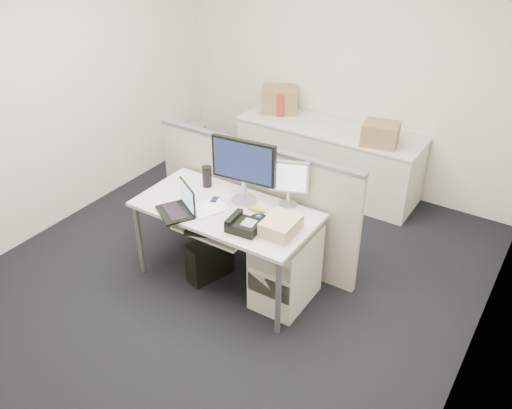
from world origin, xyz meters
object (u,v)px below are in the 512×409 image
Objects in this scene: laptop at (174,201)px; desk_phone at (244,226)px; desk at (226,215)px; monitor_main at (244,171)px.

laptop is 0.61m from desk_phone.
laptop is at bearing -175.82° from desk_phone.
laptop is 1.31× the size of desk_phone.
desk_phone is (0.60, 0.10, -0.08)m from laptop.
desk is 6.26× the size of desk_phone.
laptop is at bearing -136.97° from desk.
desk_phone is at bearing 40.35° from laptop.
monitor_main is (0.06, 0.18, 0.34)m from desk.
monitor_main reaches higher than desk_phone.
desk is 0.45m from laptop.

